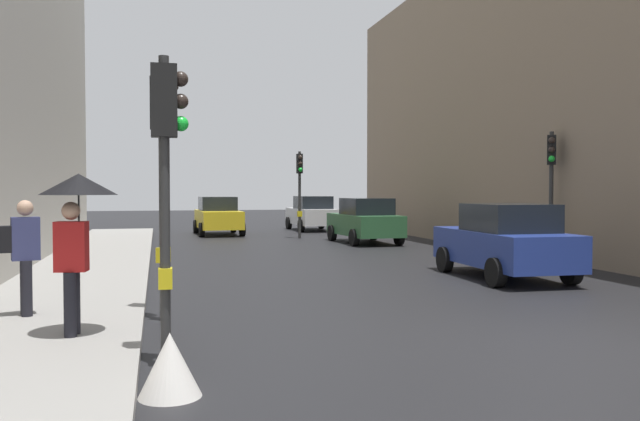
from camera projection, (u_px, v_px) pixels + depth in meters
name	position (u px, v px, depth m)	size (l,w,h in m)	color
ground_plane	(571.00, 342.00, 8.99)	(120.00, 120.00, 0.00)	black
sidewalk_kerb	(72.00, 291.00, 13.09)	(2.88, 40.00, 0.16)	gray
traffic_light_far_median	(300.00, 178.00, 28.19)	(0.25, 0.43, 3.73)	#2D2D2D
traffic_light_near_left	(167.00, 153.00, 7.67)	(0.43, 0.24, 3.64)	#2D2D2D
traffic_light_near_right	(164.00, 149.00, 10.40)	(0.45, 0.36, 3.97)	#2D2D2D
traffic_light_mid_street	(551.00, 172.00, 18.65)	(0.37, 0.44, 3.74)	#2D2D2D
car_yellow_taxi	(218.00, 216.00, 30.59)	(2.14, 4.26, 1.76)	yellow
car_blue_van	(505.00, 241.00, 15.47)	(2.10, 4.24, 1.76)	navy
car_green_estate	(365.00, 221.00, 25.76)	(2.17, 4.28, 1.76)	#2D6038
car_white_compact	(312.00, 213.00, 33.81)	(2.13, 4.26, 1.76)	silver
pedestrian_with_umbrella	(76.00, 209.00, 8.66)	(1.00, 1.00, 2.14)	black
pedestrian_with_grey_backpack	(22.00, 250.00, 10.05)	(0.65, 0.41, 1.77)	black
warning_sign_triangle	(170.00, 365.00, 6.62)	(0.64, 0.64, 0.65)	silver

